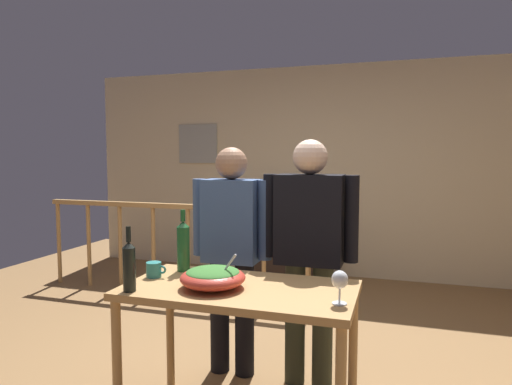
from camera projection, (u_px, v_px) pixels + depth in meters
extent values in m
plane|color=olive|center=(248.00, 382.00, 2.96)|extent=(8.02, 8.02, 0.00)
cube|color=beige|center=(322.00, 171.00, 5.57)|extent=(6.17, 0.10, 2.57)
cube|color=#9D9E96|center=(198.00, 144.00, 5.99)|extent=(0.54, 0.03, 0.51)
cylinder|color=#B2844C|center=(59.00, 243.00, 5.23)|extent=(0.04, 0.04, 0.92)
cylinder|color=#B2844C|center=(89.00, 245.00, 5.11)|extent=(0.04, 0.04, 0.92)
cylinder|color=#B2844C|center=(120.00, 248.00, 4.98)|extent=(0.04, 0.04, 0.92)
cylinder|color=#B2844C|center=(153.00, 250.00, 4.85)|extent=(0.04, 0.04, 0.92)
cylinder|color=#B2844C|center=(188.00, 253.00, 4.73)|extent=(0.04, 0.04, 0.92)
cylinder|color=#B2844C|center=(225.00, 255.00, 4.60)|extent=(0.04, 0.04, 0.92)
cylinder|color=#B2844C|center=(264.00, 258.00, 4.48)|extent=(0.04, 0.04, 0.92)
cylinder|color=#B2844C|center=(305.00, 261.00, 4.35)|extent=(0.04, 0.04, 0.92)
cube|color=#B2844C|center=(170.00, 206.00, 4.75)|extent=(2.98, 0.07, 0.05)
cube|color=#B2844C|center=(305.00, 256.00, 4.35)|extent=(0.10, 0.10, 1.02)
cube|color=#38281E|center=(289.00, 257.00, 5.42)|extent=(0.90, 0.40, 0.52)
cube|color=black|center=(290.00, 235.00, 5.40)|extent=(0.20, 0.12, 0.02)
cylinder|color=black|center=(290.00, 230.00, 5.40)|extent=(0.03, 0.03, 0.08)
cube|color=black|center=(289.00, 212.00, 5.35)|extent=(0.66, 0.06, 0.37)
cube|color=black|center=(289.00, 212.00, 5.32)|extent=(0.60, 0.01, 0.33)
cube|color=#B2844C|center=(239.00, 290.00, 2.40)|extent=(1.23, 0.65, 0.04)
cylinder|color=#B2844C|center=(117.00, 370.00, 2.34)|extent=(0.05, 0.05, 0.75)
cylinder|color=#B2844C|center=(170.00, 330.00, 2.88)|extent=(0.05, 0.05, 0.75)
cylinder|color=#B2844C|center=(353.00, 354.00, 2.53)|extent=(0.05, 0.05, 0.75)
ellipsoid|color=#CC3D2D|center=(213.00, 278.00, 2.37)|extent=(0.35, 0.35, 0.11)
ellipsoid|color=#38702D|center=(213.00, 272.00, 2.37)|extent=(0.28, 0.28, 0.05)
cylinder|color=silver|center=(225.00, 270.00, 2.34)|extent=(0.13, 0.01, 0.18)
cylinder|color=silver|center=(339.00, 303.00, 2.12)|extent=(0.07, 0.07, 0.01)
cylinder|color=silver|center=(340.00, 295.00, 2.11)|extent=(0.01, 0.01, 0.08)
ellipsoid|color=silver|center=(340.00, 280.00, 2.11)|extent=(0.08, 0.08, 0.09)
cylinder|color=#1E5628|center=(183.00, 249.00, 2.71)|extent=(0.08, 0.08, 0.27)
cone|color=#1E5628|center=(183.00, 224.00, 2.70)|extent=(0.08, 0.08, 0.03)
cylinder|color=#1E5628|center=(183.00, 216.00, 2.69)|extent=(0.03, 0.03, 0.07)
cylinder|color=black|center=(129.00, 270.00, 2.31)|extent=(0.07, 0.07, 0.23)
cone|color=black|center=(129.00, 245.00, 2.29)|extent=(0.07, 0.07, 0.03)
cylinder|color=black|center=(128.00, 234.00, 2.29)|extent=(0.02, 0.02, 0.08)
cylinder|color=teal|center=(154.00, 270.00, 2.58)|extent=(0.09, 0.09, 0.09)
torus|color=teal|center=(162.00, 270.00, 2.56)|extent=(0.05, 0.01, 0.05)
cylinder|color=black|center=(245.00, 318.00, 3.04)|extent=(0.13, 0.13, 0.78)
cylinder|color=black|center=(220.00, 316.00, 3.09)|extent=(0.13, 0.13, 0.78)
cube|color=#3D5684|center=(232.00, 221.00, 3.01)|extent=(0.37, 0.22, 0.55)
cylinder|color=#3D5684|center=(265.00, 220.00, 2.94)|extent=(0.09, 0.09, 0.52)
cylinder|color=#3D5684|center=(200.00, 217.00, 3.08)|extent=(0.09, 0.09, 0.52)
sphere|color=#A37556|center=(231.00, 163.00, 2.98)|extent=(0.21, 0.21, 0.21)
cylinder|color=#2D3323|center=(322.00, 326.00, 2.88)|extent=(0.13, 0.13, 0.80)
cylinder|color=#2D3323|center=(295.00, 323.00, 2.93)|extent=(0.13, 0.13, 0.80)
cube|color=black|center=(310.00, 219.00, 2.85)|extent=(0.42, 0.22, 0.57)
cylinder|color=black|center=(351.00, 219.00, 2.76)|extent=(0.09, 0.09, 0.54)
cylinder|color=black|center=(270.00, 215.00, 2.92)|extent=(0.09, 0.09, 0.54)
sphere|color=beige|center=(310.00, 157.00, 2.81)|extent=(0.22, 0.22, 0.22)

